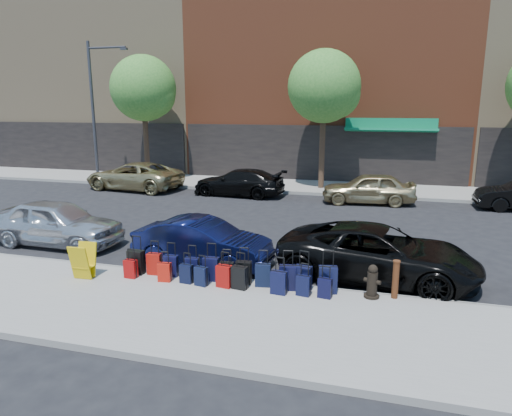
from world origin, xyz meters
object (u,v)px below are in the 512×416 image
(car_near_0, at_px, (56,223))
(car_far_1, at_px, (239,182))
(bollard, at_px, (396,279))
(car_near_1, at_px, (203,242))
(suitcase_front_5, at_px, (227,272))
(fire_hydrant, at_px, (372,282))
(tree_left, at_px, (146,90))
(streetlight, at_px, (95,103))
(display_rack, at_px, (83,262))
(tree_center, at_px, (327,88))
(car_far_2, at_px, (368,188))
(car_near_2, at_px, (378,253))
(car_far_0, at_px, (134,176))

(car_near_0, distance_m, car_far_1, 10.26)
(bollard, bearing_deg, car_near_1, 165.59)
(suitcase_front_5, xyz_separation_m, fire_hydrant, (3.59, 0.06, 0.10))
(bollard, distance_m, car_far_1, 13.79)
(tree_left, distance_m, streetlight, 3.11)
(streetlight, distance_m, display_rack, 17.43)
(fire_hydrant, relative_size, bollard, 0.88)
(car_near_0, bearing_deg, bollard, -98.55)
(tree_center, distance_m, display_rack, 16.35)
(suitcase_front_5, bearing_deg, car_near_1, 123.48)
(fire_hydrant, xyz_separation_m, car_near_0, (-10.25, 1.95, 0.24))
(tree_center, distance_m, car_far_2, 5.98)
(bollard, relative_size, car_near_2, 0.18)
(fire_hydrant, relative_size, car_far_1, 0.17)
(streetlight, bearing_deg, tree_left, 13.39)
(bollard, distance_m, car_near_0, 10.93)
(suitcase_front_5, bearing_deg, car_far_2, 68.98)
(suitcase_front_5, xyz_separation_m, bollard, (4.11, 0.17, 0.20))
(car_far_0, xyz_separation_m, car_far_1, (6.07, -0.08, -0.07))
(bollard, bearing_deg, car_far_2, 95.03)
(car_far_1, bearing_deg, fire_hydrant, 34.94)
(car_far_2, bearing_deg, display_rack, -34.94)
(car_far_1, bearing_deg, car_far_2, 92.18)
(tree_left, distance_m, tree_center, 10.50)
(bollard, relative_size, car_near_1, 0.23)
(fire_hydrant, bearing_deg, tree_left, 154.71)
(car_near_0, bearing_deg, streetlight, 28.99)
(tree_center, relative_size, fire_hydrant, 9.01)
(display_rack, distance_m, car_near_0, 4.01)
(suitcase_front_5, bearing_deg, fire_hydrant, -4.91)
(tree_center, relative_size, car_near_0, 1.62)
(tree_center, xyz_separation_m, fire_hydrant, (2.94, -14.27, -4.89))
(display_rack, bearing_deg, tree_center, 70.92)
(streetlight, xyz_separation_m, car_near_1, (11.52, -12.08, -3.99))
(bollard, bearing_deg, tree_left, 134.59)
(car_far_0, distance_m, car_far_2, 12.58)
(tree_left, distance_m, car_near_1, 16.10)
(bollard, height_order, car_near_2, car_near_2)
(tree_left, xyz_separation_m, tree_center, (10.50, 0.00, 0.00))
(fire_hydrant, relative_size, display_rack, 0.88)
(tree_left, distance_m, car_far_2, 14.06)
(tree_center, relative_size, suitcase_front_5, 8.24)
(tree_center, height_order, suitcase_front_5, tree_center)
(car_near_1, distance_m, car_far_0, 13.14)
(tree_left, xyz_separation_m, car_far_1, (6.46, -2.59, -4.72))
(car_near_2, xyz_separation_m, car_far_2, (-0.57, 9.84, 0.01))
(suitcase_front_5, bearing_deg, car_far_1, 100.19)
(car_far_0, relative_size, car_far_1, 1.15)
(streetlight, bearing_deg, car_far_2, -7.54)
(display_rack, relative_size, car_far_1, 0.19)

